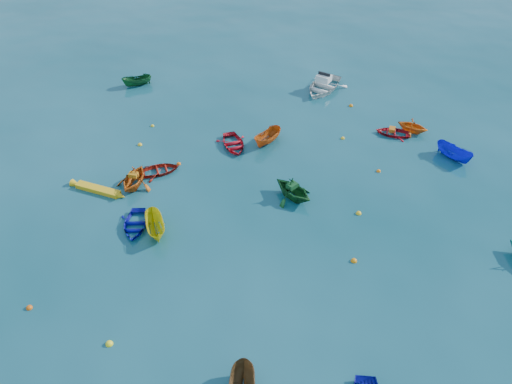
# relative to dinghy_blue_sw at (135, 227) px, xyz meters

# --- Properties ---
(ground) EXTENTS (160.00, 160.00, 0.00)m
(ground) POSITION_rel_dinghy_blue_sw_xyz_m (7.23, -1.07, 0.00)
(ground) COLOR #093E48
(ground) RESTS_ON ground
(dinghy_blue_sw) EXTENTS (2.57, 3.29, 0.62)m
(dinghy_blue_sw) POSITION_rel_dinghy_blue_sw_xyz_m (0.00, 0.00, 0.00)
(dinghy_blue_sw) COLOR #0D0FAC
(dinghy_blue_sw) RESTS_ON ground
(dinghy_orange_w) EXTENTS (2.87, 3.24, 1.57)m
(dinghy_orange_w) POSITION_rel_dinghy_blue_sw_xyz_m (-1.31, 4.06, 0.00)
(dinghy_orange_w) COLOR #C85912
(dinghy_orange_w) RESTS_ON ground
(sampan_yellow_mid) EXTENTS (2.27, 3.19, 1.16)m
(sampan_yellow_mid) POSITION_rel_dinghy_blue_sw_xyz_m (1.48, -0.30, 0.00)
(sampan_yellow_mid) COLOR gold
(sampan_yellow_mid) RESTS_ON ground
(dinghy_red_nw) EXTENTS (3.49, 3.11, 0.60)m
(dinghy_red_nw) POSITION_rel_dinghy_blue_sw_xyz_m (-0.00, 5.83, 0.00)
(dinghy_red_nw) COLOR #A61A0D
(dinghy_red_nw) RESTS_ON ground
(sampan_orange_n) EXTENTS (2.50, 3.11, 1.15)m
(sampan_orange_n) POSITION_rel_dinghy_blue_sw_xyz_m (7.33, 10.59, 0.00)
(sampan_orange_n) COLOR #BC5111
(sampan_orange_n) RESTS_ON ground
(dinghy_green_n) EXTENTS (4.06, 4.00, 1.62)m
(dinghy_green_n) POSITION_rel_dinghy_blue_sw_xyz_m (9.71, 4.14, 0.00)
(dinghy_green_n) COLOR #124D1D
(dinghy_green_n) RESTS_ON ground
(dinghy_red_ne) EXTENTS (2.97, 2.33, 0.56)m
(dinghy_red_ne) POSITION_rel_dinghy_blue_sw_xyz_m (17.16, 13.09, 0.00)
(dinghy_red_ne) COLOR #B50F1A
(dinghy_red_ne) RESTS_ON ground
(sampan_blue_far) EXTENTS (2.92, 2.91, 1.16)m
(sampan_blue_far) POSITION_rel_dinghy_blue_sw_xyz_m (21.34, 10.23, 0.00)
(sampan_blue_far) COLOR #1017CF
(sampan_blue_far) RESTS_ON ground
(dinghy_red_far) EXTENTS (3.43, 3.90, 0.67)m
(dinghy_red_far) POSITION_rel_dinghy_blue_sw_xyz_m (4.75, 9.79, 0.00)
(dinghy_red_far) COLOR red
(dinghy_red_far) RESTS_ON ground
(dinghy_orange_far) EXTENTS (3.09, 2.93, 1.28)m
(dinghy_orange_far) POSITION_rel_dinghy_blue_sw_xyz_m (18.72, 13.68, 0.00)
(dinghy_orange_far) COLOR orange
(dinghy_orange_far) RESTS_ON ground
(sampan_green_far) EXTENTS (2.91, 2.19, 1.06)m
(sampan_green_far) POSITION_rel_dinghy_blue_sw_xyz_m (-5.76, 18.76, 0.00)
(sampan_green_far) COLOR #125023
(sampan_green_far) RESTS_ON ground
(kayak_yellow) EXTENTS (4.08, 1.58, 0.41)m
(kayak_yellow) POSITION_rel_dinghy_blue_sw_xyz_m (-3.64, 3.17, 0.00)
(kayak_yellow) COLOR gold
(kayak_yellow) RESTS_ON ground
(motorboat_white) EXTENTS (5.25, 5.92, 1.62)m
(motorboat_white) POSITION_rel_dinghy_blue_sw_xyz_m (11.45, 20.02, 0.00)
(motorboat_white) COLOR white
(motorboat_white) RESTS_ON ground
(tarp_orange_a) EXTENTS (0.65, 0.52, 0.29)m
(tarp_orange_a) POSITION_rel_dinghy_blue_sw_xyz_m (-1.31, 4.11, 0.93)
(tarp_orange_a) COLOR #C47614
(tarp_orange_a) RESTS_ON dinghy_orange_w
(tarp_green_b) EXTENTS (0.84, 0.86, 0.33)m
(tarp_green_b) POSITION_rel_dinghy_blue_sw_xyz_m (9.63, 4.20, 0.97)
(tarp_green_b) COLOR #11471E
(tarp_green_b) RESTS_ON dinghy_green_n
(tarp_orange_b) EXTENTS (0.56, 0.69, 0.30)m
(tarp_orange_b) POSITION_rel_dinghy_blue_sw_xyz_m (17.06, 13.11, 0.43)
(tarp_orange_b) COLOR orange
(tarp_orange_b) RESTS_ON dinghy_red_ne
(buoy_or_a) EXTENTS (0.35, 0.35, 0.35)m
(buoy_or_a) POSITION_rel_dinghy_blue_sw_xyz_m (-3.66, -6.86, 0.00)
(buoy_or_a) COLOR #E5580C
(buoy_or_a) RESTS_ON ground
(buoy_ye_a) EXTENTS (0.39, 0.39, 0.39)m
(buoy_ye_a) POSITION_rel_dinghy_blue_sw_xyz_m (1.37, -8.48, 0.00)
(buoy_ye_a) COLOR yellow
(buoy_ye_a) RESTS_ON ground
(buoy_or_b) EXTENTS (0.37, 0.37, 0.37)m
(buoy_or_b) POSITION_rel_dinghy_blue_sw_xyz_m (13.68, -1.28, 0.00)
(buoy_or_b) COLOR orange
(buoy_or_b) RESTS_ON ground
(buoy_ye_b) EXTENTS (0.36, 0.36, 0.36)m
(buoy_ye_b) POSITION_rel_dinghy_blue_sw_xyz_m (-2.53, 9.08, 0.00)
(buoy_ye_b) COLOR yellow
(buoy_ye_b) RESTS_ON ground
(buoy_or_c) EXTENTS (0.33, 0.33, 0.33)m
(buoy_or_c) POSITION_rel_dinghy_blue_sw_xyz_m (1.09, 6.97, 0.00)
(buoy_or_c) COLOR #FC610D
(buoy_or_c) RESTS_ON ground
(buoy_ye_c) EXTENTS (0.37, 0.37, 0.37)m
(buoy_ye_c) POSITION_rel_dinghy_blue_sw_xyz_m (14.11, 3.01, 0.00)
(buoy_ye_c) COLOR yellow
(buoy_ye_c) RESTS_ON ground
(buoy_or_d) EXTENTS (0.32, 0.32, 0.32)m
(buoy_or_d) POSITION_rel_dinghy_blue_sw_xyz_m (15.72, 7.87, 0.00)
(buoy_or_d) COLOR orange
(buoy_or_d) RESTS_ON ground
(buoy_ye_d) EXTENTS (0.30, 0.30, 0.30)m
(buoy_ye_d) POSITION_rel_dinghy_blue_sw_xyz_m (-2.35, 11.92, 0.00)
(buoy_ye_d) COLOR gold
(buoy_ye_d) RESTS_ON ground
(buoy_or_e) EXTENTS (0.37, 0.37, 0.37)m
(buoy_or_e) POSITION_rel_dinghy_blue_sw_xyz_m (13.96, 17.30, 0.00)
(buoy_or_e) COLOR orange
(buoy_or_e) RESTS_ON ground
(buoy_ye_e) EXTENTS (0.32, 0.32, 0.32)m
(buoy_ye_e) POSITION_rel_dinghy_blue_sw_xyz_m (13.18, 11.96, 0.00)
(buoy_ye_e) COLOR yellow
(buoy_ye_e) RESTS_ON ground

